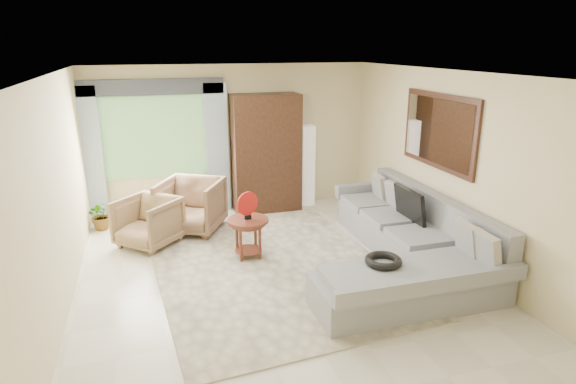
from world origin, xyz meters
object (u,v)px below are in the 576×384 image
object	(u,v)px
armchair_left	(148,222)
armoire	(266,153)
potted_plant	(102,215)
floor_lamp	(307,166)
tv_screen	(410,205)
armchair_right	(191,206)
sectional_sofa	(407,247)
coffee_table	(248,238)

from	to	relation	value
armchair_left	armoire	bearing A→B (deg)	71.16
potted_plant	floor_lamp	size ratio (longest dim) A/B	0.33
armchair_left	floor_lamp	xyz separation A→B (m)	(2.92, 1.18, 0.38)
armoire	tv_screen	bearing A→B (deg)	-58.44
armchair_right	floor_lamp	size ratio (longest dim) A/B	0.63
armchair_left	armchair_right	xyz separation A→B (m)	(0.69, 0.41, 0.06)
armchair_left	sectional_sofa	bearing A→B (deg)	15.40
sectional_sofa	coffee_table	size ratio (longest dim) A/B	5.91
armchair_left	floor_lamp	distance (m)	3.17
tv_screen	potted_plant	distance (m)	4.91
coffee_table	potted_plant	distance (m)	2.74
potted_plant	floor_lamp	world-z (taller)	floor_lamp
sectional_sofa	coffee_table	world-z (taller)	sectional_sofa
coffee_table	armoire	distance (m)	2.27
armchair_right	armchair_left	bearing A→B (deg)	-120.78
coffee_table	armoire	size ratio (longest dim) A/B	0.28
tv_screen	armchair_left	world-z (taller)	tv_screen
coffee_table	armchair_right	bearing A→B (deg)	117.09
tv_screen	floor_lamp	xyz separation A→B (m)	(-0.70, 2.50, 0.03)
tv_screen	armchair_right	xyz separation A→B (m)	(-2.93, 1.73, -0.29)
tv_screen	floor_lamp	distance (m)	2.60
sectional_sofa	armoire	world-z (taller)	armoire
armchair_right	coffee_table	bearing A→B (deg)	-34.47
sectional_sofa	floor_lamp	xyz separation A→B (m)	(-0.43, 2.96, 0.47)
armchair_left	floor_lamp	bearing A→B (deg)	65.33
sectional_sofa	potted_plant	xyz separation A→B (m)	(-4.08, 2.70, -0.04)
floor_lamp	coffee_table	bearing A→B (deg)	-127.44
sectional_sofa	tv_screen	distance (m)	0.68
potted_plant	floor_lamp	xyz separation A→B (m)	(3.65, 0.26, 0.51)
sectional_sofa	armchair_left	size ratio (longest dim) A/B	4.25
tv_screen	potted_plant	bearing A→B (deg)	152.74
potted_plant	armoire	world-z (taller)	armoire
potted_plant	armchair_left	bearing A→B (deg)	-51.59
potted_plant	floor_lamp	distance (m)	3.69
sectional_sofa	armchair_left	distance (m)	3.80
tv_screen	armchair_right	bearing A→B (deg)	149.46
armchair_right	tv_screen	bearing A→B (deg)	-2.11
armchair_right	potted_plant	size ratio (longest dim) A/B	1.93
armchair_left	armoire	size ratio (longest dim) A/B	0.39
potted_plant	armoire	size ratio (longest dim) A/B	0.23
armchair_left	potted_plant	size ratio (longest dim) A/B	1.67
potted_plant	sectional_sofa	bearing A→B (deg)	-33.45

